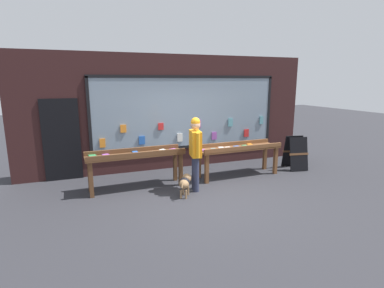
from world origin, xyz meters
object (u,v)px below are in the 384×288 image
Objects in this scene: person_browsing at (195,148)px; sandwich_board_sign at (295,152)px; display_table_left at (136,158)px; small_dog at (185,182)px; display_table_right at (238,150)px.

person_browsing is 3.46m from sandwich_board_sign.
display_table_left is 4.36× the size of small_dog.
display_table_right is at bearing -32.34° from small_dog.
person_browsing is at bearing -21.92° from small_dog.
display_table_right is at bearing -0.05° from display_table_left.
display_table_left is at bearing 78.10° from small_dog.
person_browsing is 1.80× the size of sandwich_board_sign.
display_table_right is at bearing -56.50° from person_browsing.
display_table_left is 1.34m from small_dog.
display_table_right is at bearing -169.28° from sandwich_board_sign.
sandwich_board_sign is (3.71, 0.87, 0.17)m from small_dog.
sandwich_board_sign is at bearing -69.01° from person_browsing.
small_dog is (0.91, -0.88, -0.43)m from display_table_left.
display_table_left is 2.75m from display_table_right.
person_browsing is at bearing -157.14° from display_table_right.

